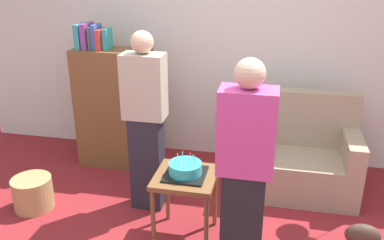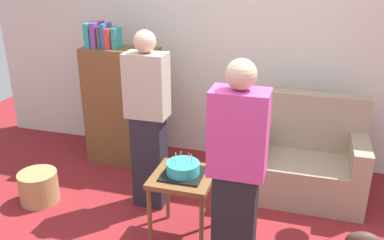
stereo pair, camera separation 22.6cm
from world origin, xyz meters
TOP-DOWN VIEW (x-y plane):
  - wall_back at (0.00, 2.05)m, footprint 6.00×0.10m
  - couch at (0.82, 1.38)m, footprint 1.10×0.70m
  - bookshelf at (-1.15, 1.52)m, footprint 0.80×0.36m
  - side_table at (-0.10, 0.38)m, footprint 0.48×0.48m
  - birthday_cake at (-0.10, 0.38)m, footprint 0.32×0.32m
  - person_blowing_candles at (-0.55, 0.78)m, footprint 0.36×0.22m
  - person_holding_cake at (0.39, -0.02)m, footprint 0.36×0.22m
  - wicker_basket at (-1.58, 0.50)m, footprint 0.36×0.36m

SIDE VIEW (x-z plane):
  - wicker_basket at x=-1.58m, z-range 0.00..0.30m
  - couch at x=0.82m, z-range -0.14..0.82m
  - side_table at x=-0.10m, z-range 0.20..0.78m
  - birthday_cake at x=-0.10m, z-range 0.55..0.72m
  - bookshelf at x=-1.15m, z-range -0.10..1.46m
  - person_blowing_candles at x=-0.55m, z-range 0.02..1.65m
  - person_holding_cake at x=0.39m, z-range 0.02..1.65m
  - wall_back at x=0.00m, z-range 0.00..2.70m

